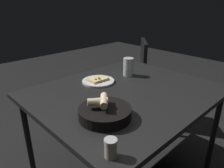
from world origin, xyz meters
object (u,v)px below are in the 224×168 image
(pepper_shaker, at_px, (111,149))
(chair_near, at_px, (132,75))
(bread_basket, at_px, (105,112))
(beer_glass, at_px, (128,68))
(pizza_plate, at_px, (98,81))
(dining_table, at_px, (125,98))

(pepper_shaker, height_order, chair_near, chair_near)
(bread_basket, relative_size, beer_glass, 1.92)
(bread_basket, bearing_deg, pizza_plate, 143.43)
(beer_glass, relative_size, chair_near, 0.16)
(dining_table, relative_size, bread_basket, 4.36)
(dining_table, distance_m, bread_basket, 0.39)
(dining_table, relative_size, pizza_plate, 5.02)
(dining_table, height_order, beer_glass, beer_glass)
(dining_table, xyz_separation_m, bread_basket, (0.17, -0.34, 0.09))
(dining_table, bearing_deg, chair_near, 127.87)
(bread_basket, height_order, chair_near, chair_near)
(pizza_plate, distance_m, beer_glass, 0.28)
(pizza_plate, distance_m, pepper_shaker, 0.80)
(dining_table, bearing_deg, pizza_plate, -171.81)
(beer_glass, bearing_deg, pepper_shaker, -51.99)
(dining_table, distance_m, pizza_plate, 0.25)
(beer_glass, bearing_deg, pizza_plate, -101.19)
(dining_table, bearing_deg, beer_glass, 128.57)
(pepper_shaker, bearing_deg, beer_glass, 128.01)
(bread_basket, distance_m, pepper_shaker, 0.29)
(bread_basket, height_order, pepper_shaker, bread_basket)
(bread_basket, height_order, beer_glass, beer_glass)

